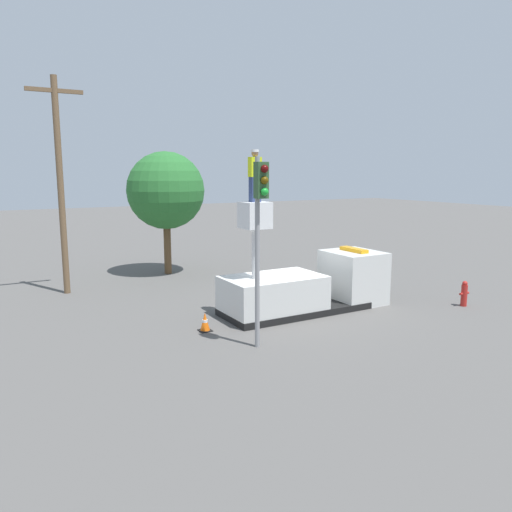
{
  "coord_description": "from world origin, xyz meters",
  "views": [
    {
      "loc": [
        -10.12,
        -14.75,
        5.1
      ],
      "look_at": [
        -2.39,
        -1.28,
        2.48
      ],
      "focal_mm": 35.0,
      "sensor_mm": 36.0,
      "label": 1
    }
  ],
  "objects_px": {
    "traffic_light_pole": "(260,215)",
    "traffic_cone_rear": "(205,322)",
    "bucket_truck": "(306,288)",
    "utility_pole": "(60,180)",
    "tree_left_bg": "(166,191)",
    "worker": "(255,176)",
    "fire_hydrant": "(464,294)"
  },
  "relations": [
    {
      "from": "traffic_light_pole",
      "to": "traffic_cone_rear",
      "type": "relative_size",
      "value": 9.04
    },
    {
      "from": "worker",
      "to": "fire_hydrant",
      "type": "relative_size",
      "value": 1.77
    },
    {
      "from": "bucket_truck",
      "to": "fire_hydrant",
      "type": "distance_m",
      "value": 6.16
    },
    {
      "from": "utility_pole",
      "to": "traffic_light_pole",
      "type": "bearing_deg",
      "value": -69.38
    },
    {
      "from": "traffic_cone_rear",
      "to": "bucket_truck",
      "type": "bearing_deg",
      "value": 5.64
    },
    {
      "from": "fire_hydrant",
      "to": "traffic_cone_rear",
      "type": "relative_size",
      "value": 1.61
    },
    {
      "from": "utility_pole",
      "to": "bucket_truck",
      "type": "bearing_deg",
      "value": -44.67
    },
    {
      "from": "bucket_truck",
      "to": "traffic_cone_rear",
      "type": "bearing_deg",
      "value": -174.36
    },
    {
      "from": "traffic_light_pole",
      "to": "utility_pole",
      "type": "distance_m",
      "value": 10.62
    },
    {
      "from": "traffic_light_pole",
      "to": "utility_pole",
      "type": "height_order",
      "value": "utility_pole"
    },
    {
      "from": "traffic_light_pole",
      "to": "tree_left_bg",
      "type": "xyz_separation_m",
      "value": [
        1.45,
        11.74,
        0.27
      ]
    },
    {
      "from": "utility_pole",
      "to": "tree_left_bg",
      "type": "bearing_deg",
      "value": 19.45
    },
    {
      "from": "worker",
      "to": "traffic_light_pole",
      "type": "height_order",
      "value": "worker"
    },
    {
      "from": "worker",
      "to": "tree_left_bg",
      "type": "relative_size",
      "value": 0.29
    },
    {
      "from": "bucket_truck",
      "to": "fire_hydrant",
      "type": "xyz_separation_m",
      "value": [
        5.59,
        -2.58,
        -0.37
      ]
    },
    {
      "from": "utility_pole",
      "to": "traffic_cone_rear",
      "type": "bearing_deg",
      "value": -68.6
    },
    {
      "from": "fire_hydrant",
      "to": "traffic_cone_rear",
      "type": "distance_m",
      "value": 10.13
    },
    {
      "from": "tree_left_bg",
      "to": "utility_pole",
      "type": "bearing_deg",
      "value": -160.55
    },
    {
      "from": "bucket_truck",
      "to": "fire_hydrant",
      "type": "relative_size",
      "value": 6.55
    },
    {
      "from": "traffic_light_pole",
      "to": "traffic_cone_rear",
      "type": "bearing_deg",
      "value": 107.92
    },
    {
      "from": "bucket_truck",
      "to": "worker",
      "type": "xyz_separation_m",
      "value": [
        -2.2,
        0.0,
        4.12
      ]
    },
    {
      "from": "traffic_cone_rear",
      "to": "tree_left_bg",
      "type": "distance_m",
      "value": 10.47
    },
    {
      "from": "traffic_light_pole",
      "to": "fire_hydrant",
      "type": "distance_m",
      "value": 9.78
    },
    {
      "from": "bucket_truck",
      "to": "utility_pole",
      "type": "bearing_deg",
      "value": 135.33
    },
    {
      "from": "bucket_truck",
      "to": "tree_left_bg",
      "type": "height_order",
      "value": "tree_left_bg"
    },
    {
      "from": "bucket_truck",
      "to": "traffic_cone_rear",
      "type": "xyz_separation_m",
      "value": [
        -4.31,
        -0.43,
        -0.57
      ]
    },
    {
      "from": "traffic_cone_rear",
      "to": "worker",
      "type": "bearing_deg",
      "value": 11.42
    },
    {
      "from": "worker",
      "to": "traffic_light_pole",
      "type": "bearing_deg",
      "value": -117.07
    },
    {
      "from": "traffic_light_pole",
      "to": "utility_pole",
      "type": "bearing_deg",
      "value": 110.62
    },
    {
      "from": "worker",
      "to": "bucket_truck",
      "type": "bearing_deg",
      "value": 0.0
    },
    {
      "from": "traffic_light_pole",
      "to": "traffic_cone_rear",
      "type": "xyz_separation_m",
      "value": [
        -0.73,
        2.26,
        -3.61
      ]
    },
    {
      "from": "tree_left_bg",
      "to": "bucket_truck",
      "type": "bearing_deg",
      "value": -76.8
    }
  ]
}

